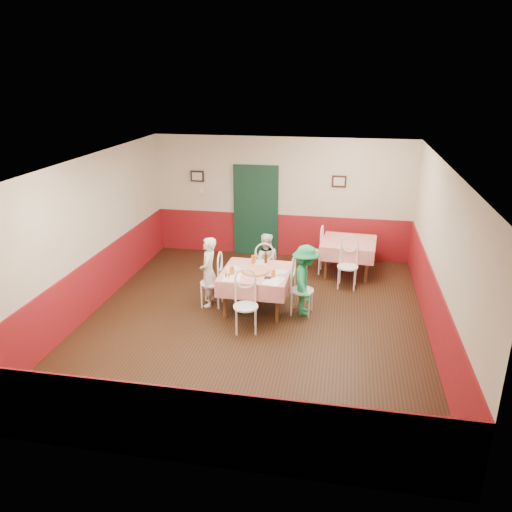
% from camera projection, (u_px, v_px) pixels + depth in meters
% --- Properties ---
extents(floor, '(7.00, 7.00, 0.00)m').
position_uv_depth(floor, '(254.00, 321.00, 8.84)').
color(floor, black).
rests_on(floor, ground).
extents(ceiling, '(7.00, 7.00, 0.00)m').
position_uv_depth(ceiling, '(254.00, 163.00, 7.87)').
color(ceiling, white).
rests_on(ceiling, back_wall).
extents(back_wall, '(6.00, 0.10, 2.80)m').
position_uv_depth(back_wall, '(282.00, 198.00, 11.58)').
color(back_wall, beige).
rests_on(back_wall, ground).
extents(front_wall, '(6.00, 0.10, 2.80)m').
position_uv_depth(front_wall, '(192.00, 357.00, 5.12)').
color(front_wall, beige).
rests_on(front_wall, ground).
extents(left_wall, '(0.10, 7.00, 2.80)m').
position_uv_depth(left_wall, '(88.00, 237.00, 8.86)').
color(left_wall, beige).
rests_on(left_wall, ground).
extents(right_wall, '(0.10, 7.00, 2.80)m').
position_uv_depth(right_wall, '(441.00, 258.00, 7.85)').
color(right_wall, beige).
rests_on(right_wall, ground).
extents(wainscot_back, '(6.00, 0.03, 1.00)m').
position_uv_depth(wainscot_back, '(281.00, 235.00, 11.88)').
color(wainscot_back, maroon).
rests_on(wainscot_back, ground).
extents(wainscot_front, '(6.00, 0.03, 1.00)m').
position_uv_depth(wainscot_front, '(196.00, 428.00, 5.45)').
color(wainscot_front, maroon).
rests_on(wainscot_front, ground).
extents(wainscot_left, '(0.03, 7.00, 1.00)m').
position_uv_depth(wainscot_left, '(95.00, 283.00, 9.17)').
color(wainscot_left, maroon).
rests_on(wainscot_left, ground).
extents(wainscot_right, '(0.03, 7.00, 1.00)m').
position_uv_depth(wainscot_right, '(433.00, 309.00, 8.16)').
color(wainscot_right, maroon).
rests_on(wainscot_right, ground).
extents(door, '(0.96, 0.06, 2.10)m').
position_uv_depth(door, '(256.00, 212.00, 11.76)').
color(door, black).
rests_on(door, ground).
extents(picture_left, '(0.32, 0.03, 0.26)m').
position_uv_depth(picture_left, '(197.00, 176.00, 11.72)').
color(picture_left, black).
rests_on(picture_left, back_wall).
extents(picture_right, '(0.32, 0.03, 0.26)m').
position_uv_depth(picture_right, '(339.00, 181.00, 11.16)').
color(picture_right, black).
rests_on(picture_right, back_wall).
extents(thermostat, '(0.10, 0.03, 0.10)m').
position_uv_depth(thermostat, '(202.00, 191.00, 11.82)').
color(thermostat, white).
rests_on(thermostat, back_wall).
extents(main_table, '(1.25, 1.25, 0.77)m').
position_uv_depth(main_table, '(256.00, 290.00, 9.18)').
color(main_table, red).
rests_on(main_table, ground).
extents(second_table, '(1.21, 1.21, 0.77)m').
position_uv_depth(second_table, '(348.00, 258.00, 10.80)').
color(second_table, red).
rests_on(second_table, ground).
extents(chair_left, '(0.43, 0.43, 0.90)m').
position_uv_depth(chair_left, '(212.00, 283.00, 9.31)').
color(chair_left, white).
rests_on(chair_left, ground).
extents(chair_right, '(0.45, 0.45, 0.90)m').
position_uv_depth(chair_right, '(302.00, 290.00, 8.99)').
color(chair_right, white).
rests_on(chair_right, ground).
extents(chair_far, '(0.47, 0.47, 0.90)m').
position_uv_depth(chair_far, '(265.00, 270.00, 9.93)').
color(chair_far, white).
rests_on(chair_far, ground).
extents(chair_near, '(0.50, 0.50, 0.90)m').
position_uv_depth(chair_near, '(246.00, 307.00, 8.37)').
color(chair_near, white).
rests_on(chair_near, ground).
extents(chair_second_a, '(0.45, 0.45, 0.90)m').
position_uv_depth(chair_second_a, '(313.00, 252.00, 10.90)').
color(chair_second_a, white).
rests_on(chair_second_a, ground).
extents(chair_second_b, '(0.45, 0.45, 0.90)m').
position_uv_depth(chair_second_b, '(348.00, 267.00, 10.08)').
color(chair_second_b, white).
rests_on(chair_second_b, ground).
extents(pizza, '(0.48, 0.48, 0.03)m').
position_uv_depth(pizza, '(255.00, 271.00, 9.00)').
color(pizza, '#B74723').
rests_on(pizza, main_table).
extents(plate_left, '(0.26, 0.26, 0.01)m').
position_uv_depth(plate_left, '(233.00, 269.00, 9.14)').
color(plate_left, white).
rests_on(plate_left, main_table).
extents(plate_right, '(0.26, 0.26, 0.01)m').
position_uv_depth(plate_right, '(280.00, 272.00, 8.98)').
color(plate_right, white).
rests_on(plate_right, main_table).
extents(plate_far, '(0.26, 0.26, 0.01)m').
position_uv_depth(plate_far, '(261.00, 263.00, 9.41)').
color(plate_far, white).
rests_on(plate_far, main_table).
extents(glass_a, '(0.08, 0.08, 0.15)m').
position_uv_depth(glass_a, '(232.00, 271.00, 8.86)').
color(glass_a, '#BF7219').
rests_on(glass_a, main_table).
extents(glass_b, '(0.07, 0.07, 0.13)m').
position_uv_depth(glass_b, '(273.00, 274.00, 8.75)').
color(glass_b, '#BF7219').
rests_on(glass_b, main_table).
extents(glass_c, '(0.08, 0.08, 0.15)m').
position_uv_depth(glass_c, '(254.00, 259.00, 9.38)').
color(glass_c, '#BF7219').
rests_on(glass_c, main_table).
extents(beer_bottle, '(0.06, 0.06, 0.22)m').
position_uv_depth(beer_bottle, '(266.00, 258.00, 9.36)').
color(beer_bottle, '#381C0A').
rests_on(beer_bottle, main_table).
extents(shaker_a, '(0.04, 0.04, 0.09)m').
position_uv_depth(shaker_a, '(229.00, 276.00, 8.70)').
color(shaker_a, silver).
rests_on(shaker_a, main_table).
extents(shaker_b, '(0.04, 0.04, 0.09)m').
position_uv_depth(shaker_b, '(229.00, 277.00, 8.68)').
color(shaker_b, silver).
rests_on(shaker_b, main_table).
extents(shaker_c, '(0.04, 0.04, 0.09)m').
position_uv_depth(shaker_c, '(226.00, 275.00, 8.77)').
color(shaker_c, '#B23319').
rests_on(shaker_c, main_table).
extents(menu_left, '(0.34, 0.43, 0.00)m').
position_uv_depth(menu_left, '(232.00, 277.00, 8.77)').
color(menu_left, white).
rests_on(menu_left, main_table).
extents(menu_right, '(0.38, 0.46, 0.00)m').
position_uv_depth(menu_right, '(273.00, 281.00, 8.61)').
color(menu_right, white).
rests_on(menu_right, main_table).
extents(wallet, '(0.11, 0.09, 0.02)m').
position_uv_depth(wallet, '(268.00, 278.00, 8.72)').
color(wallet, black).
rests_on(wallet, main_table).
extents(diner_left, '(0.36, 0.51, 1.33)m').
position_uv_depth(diner_left, '(209.00, 272.00, 9.25)').
color(diner_left, gray).
rests_on(diner_left, ground).
extents(diner_far, '(0.64, 0.53, 1.19)m').
position_uv_depth(diner_far, '(265.00, 262.00, 9.93)').
color(diner_far, gray).
rests_on(diner_far, ground).
extents(diner_right, '(0.60, 0.90, 1.31)m').
position_uv_depth(diner_right, '(305.00, 280.00, 8.91)').
color(diner_right, gray).
rests_on(diner_right, ground).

